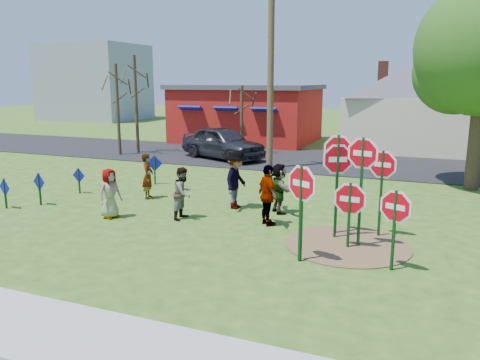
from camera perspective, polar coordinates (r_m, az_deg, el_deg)
The scene contains 29 objects.
ground at distance 14.65m, azimuth -4.11°, elevation -4.47°, with size 120.00×120.00×0.00m, color #2D4F16.
sidewalk at distance 9.18m, azimuth -24.87°, elevation -15.73°, with size 22.00×1.80×0.08m, color #9E9E99.
road at distance 25.24m, azimuth 7.34°, elevation 2.47°, with size 120.00×7.50×0.04m, color black.
dirt_patch at distance 12.45m, azimuth 12.94°, elevation -7.69°, with size 3.20×3.20×0.03m, color brown.
red_building at distance 32.84m, azimuth 0.92°, elevation 8.17°, with size 9.40×7.69×3.90m.
cream_house at distance 30.66m, azimuth 20.77°, elevation 8.93°, with size 9.40×9.40×6.50m.
distant_building at distance 54.63m, azimuth -17.29°, elevation 11.29°, with size 10.00×8.00×8.00m, color #8C939E.
stop_sign_a at distance 10.73m, azimuth 7.51°, elevation -1.46°, with size 1.01×0.55×2.43m.
stop_sign_b at distance 12.81m, azimuth 11.86°, elevation 2.49°, with size 1.12×0.18×2.89m.
stop_sign_c at distance 11.89m, azimuth 14.66°, elevation 1.58°, with size 1.05×0.24×2.94m.
stop_sign_d at distance 12.91m, azimuth 16.96°, elevation 0.96°, with size 0.99×0.26×2.49m.
stop_sign_e at distance 11.93m, azimuth 13.24°, elevation -2.72°, with size 1.11×0.10×1.83m.
stop_sign_f at distance 10.75m, azimuth 18.40°, elevation -3.69°, with size 0.94×0.38×1.96m.
stop_sign_g at distance 12.47m, azimuth 11.78°, elevation 1.27°, with size 1.00×0.45×2.69m.
blue_diamond_a at distance 17.23m, azimuth -26.75°, elevation -1.13°, with size 0.59×0.16×1.02m.
blue_diamond_b at distance 17.18m, azimuth -23.27°, elevation -0.62°, with size 0.61×0.15×1.12m.
blue_diamond_c at distance 18.49m, azimuth -19.05°, elevation 0.23°, with size 0.58×0.06×0.97m.
blue_diamond_d at distance 19.33m, azimuth -10.37°, elevation 1.62°, with size 0.65×0.19×1.20m.
person_a at distance 14.86m, azimuth -15.58°, elevation -1.57°, with size 0.75×0.49×1.54m, color #434F87.
person_b at distance 17.02m, azimuth -11.17°, elevation 0.45°, with size 0.59×0.39×1.62m, color #276B60.
person_c at distance 14.34m, azimuth -6.92°, elevation -1.58°, with size 0.78×0.61×1.60m, color #995E37.
person_d at distance 15.34m, azimuth -0.45°, elevation 0.01°, with size 1.24×0.71×1.92m, color #343438.
person_e at distance 13.55m, azimuth 3.41°, elevation -1.88°, with size 1.05×0.44×1.80m, color #4F305E.
person_f at distance 14.88m, azimuth 4.78°, elevation -1.03°, with size 1.49×0.47×1.61m, color #1E5529.
suv at distance 25.20m, azimuth -2.14°, elevation 4.58°, with size 2.04×5.07×1.73m, color #333338.
utility_pole at distance 22.34m, azimuth 3.78°, elevation 14.24°, with size 2.33×0.47×9.57m.
bare_tree_west at distance 27.28m, azimuth -14.75°, elevation 9.78°, with size 1.80×1.80×5.08m.
bare_tree_east at distance 26.79m, azimuth 0.21°, elevation 8.53°, with size 1.80×1.80×3.92m.
bare_tree_mid at distance 27.93m, azimuth -12.62°, elevation 10.60°, with size 1.80×1.80×5.58m.
Camera 1 is at (6.17, -12.63, 4.13)m, focal length 35.00 mm.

